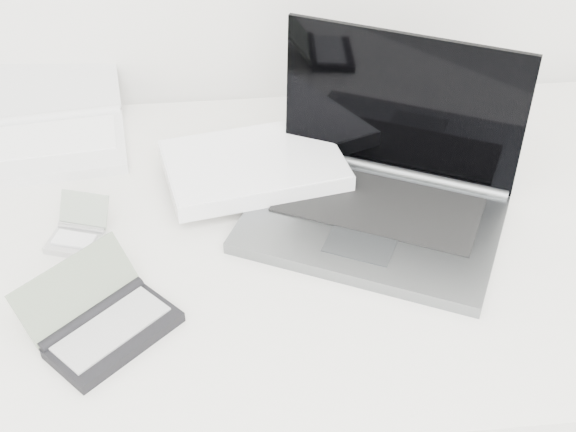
{
  "coord_description": "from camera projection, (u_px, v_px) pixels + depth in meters",
  "views": [
    {
      "loc": [
        -0.12,
        0.59,
        1.56
      ],
      "look_at": [
        -0.03,
        1.51,
        0.79
      ],
      "focal_mm": 50.0,
      "sensor_mm": 36.0,
      "label": 1
    }
  ],
  "objects": [
    {
      "name": "desk",
      "position": [
        304.0,
        250.0,
        1.3
      ],
      "size": [
        1.6,
        0.8,
        0.73
      ],
      "color": "white",
      "rests_on": "ground"
    },
    {
      "name": "laptop_large",
      "position": [
        336.0,
        181.0,
        1.3
      ],
      "size": [
        0.58,
        0.47,
        0.27
      ],
      "rotation": [
        0.0,
        0.0,
        -0.46
      ],
      "color": "slate",
      "rests_on": "desk"
    },
    {
      "name": "netbook_open_white",
      "position": [
        49.0,
        128.0,
        1.45
      ],
      "size": [
        0.3,
        0.37,
        0.09
      ],
      "rotation": [
        0.0,
        0.0,
        0.11
      ],
      "color": "white",
      "rests_on": "desk"
    },
    {
      "name": "pda_silver",
      "position": [
        78.0,
        233.0,
        1.24
      ],
      "size": [
        0.1,
        0.11,
        0.06
      ],
      "rotation": [
        0.0,
        0.0,
        -0.32
      ],
      "color": "silver",
      "rests_on": "desk"
    },
    {
      "name": "palmtop_charcoal",
      "position": [
        104.0,
        322.0,
        1.09
      ],
      "size": [
        0.23,
        0.23,
        0.08
      ],
      "rotation": [
        0.0,
        0.0,
        0.74
      ],
      "color": "black",
      "rests_on": "desk"
    }
  ]
}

